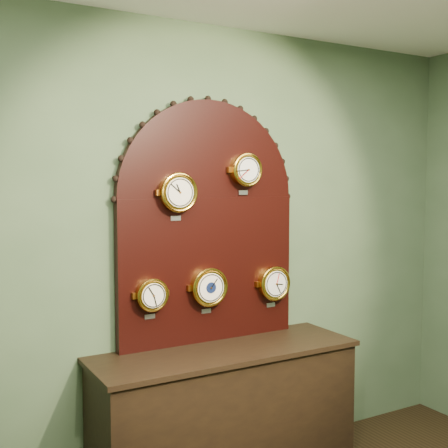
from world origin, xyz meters
TOP-DOWN VIEW (x-y plane):
  - wall_back at (0.00, 2.50)m, footprint 4.00×0.00m
  - shop_counter at (0.00, 2.23)m, footprint 1.60×0.50m
  - display_board at (0.00, 2.45)m, footprint 1.26×0.06m
  - roman_clock at (-0.24, 2.38)m, footprint 0.24×0.08m
  - arabic_clock at (0.23, 2.38)m, footprint 0.21×0.08m
  - hygrometer at (-0.41, 2.38)m, footprint 0.20×0.08m
  - barometer at (-0.03, 2.38)m, footprint 0.24×0.08m
  - tide_clock at (0.45, 2.38)m, footprint 0.23×0.08m

SIDE VIEW (x-z plane):
  - shop_counter at x=0.00m, z-range 0.00..0.80m
  - tide_clock at x=0.45m, z-range 1.02..1.30m
  - hygrometer at x=-0.41m, z-range 1.05..1.30m
  - barometer at x=-0.03m, z-range 1.04..1.33m
  - wall_back at x=0.00m, z-range -0.60..3.40m
  - display_board at x=0.00m, z-range 0.86..2.39m
  - roman_clock at x=-0.24m, z-range 1.62..1.91m
  - arabic_clock at x=0.23m, z-range 1.77..2.04m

